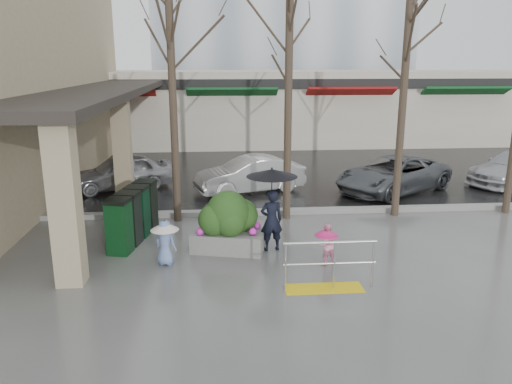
{
  "coord_description": "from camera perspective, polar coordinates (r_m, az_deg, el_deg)",
  "views": [
    {
      "loc": [
        -0.83,
        -10.43,
        4.51
      ],
      "look_at": [
        0.14,
        1.75,
        1.3
      ],
      "focal_mm": 35.0,
      "sensor_mm": 36.0,
      "label": 1
    }
  ],
  "objects": [
    {
      "name": "car_c",
      "position": [
        18.32,
        15.4,
        1.95
      ],
      "size": [
        4.95,
        4.19,
        1.26
      ],
      "primitive_type": "imported",
      "rotation": [
        0.0,
        0.0,
        -1.01
      ],
      "color": "#565A5D",
      "rests_on": "ground"
    },
    {
      "name": "storefront_row",
      "position": [
        28.64,
        1.13,
        9.71
      ],
      "size": [
        34.0,
        6.74,
        4.0
      ],
      "color": "beige",
      "rests_on": "ground"
    },
    {
      "name": "handrail",
      "position": [
        10.34,
        8.15,
        -8.99
      ],
      "size": [
        1.9,
        0.5,
        1.03
      ],
      "color": "yellow",
      "rests_on": "ground"
    },
    {
      "name": "car_b",
      "position": [
        17.61,
        -0.7,
        1.99
      ],
      "size": [
        4.05,
        2.43,
        1.26
      ],
      "primitive_type": "imported",
      "rotation": [
        0.0,
        0.0,
        -1.26
      ],
      "color": "silver",
      "rests_on": "ground"
    },
    {
      "name": "ground",
      "position": [
        11.39,
        -0.02,
        -8.6
      ],
      "size": [
        120.0,
        120.0,
        0.0
      ],
      "primitive_type": "plane",
      "color": "#51514F",
      "rests_on": "ground"
    },
    {
      "name": "canopy_slab",
      "position": [
        18.87,
        -17.07,
        11.4
      ],
      "size": [
        2.8,
        18.0,
        0.25
      ],
      "primitive_type": "cube",
      "color": "#2D2823",
      "rests_on": "pillar_front"
    },
    {
      "name": "child_pink",
      "position": [
        11.46,
        8.03,
        -5.59
      ],
      "size": [
        0.55,
        0.55,
        0.97
      ],
      "rotation": [
        0.0,
        0.0,
        3.37
      ],
      "color": "#FB99C1",
      "rests_on": "ground"
    },
    {
      "name": "tree_mideast",
      "position": [
        15.01,
        16.85,
        15.45
      ],
      "size": [
        3.2,
        3.2,
        6.5
      ],
      "color": "#382B21",
      "rests_on": "ground"
    },
    {
      "name": "news_boxes",
      "position": [
        13.24,
        -13.84,
        -2.53
      ],
      "size": [
        1.04,
        2.49,
        1.36
      ],
      "rotation": [
        0.0,
        0.0,
        -0.21
      ],
      "color": "#0D3C19",
      "rests_on": "ground"
    },
    {
      "name": "tree_midwest",
      "position": [
        14.19,
        3.83,
        17.61
      ],
      "size": [
        3.2,
        3.2,
        7.0
      ],
      "color": "#382B21",
      "rests_on": "ground"
    },
    {
      "name": "child_blue",
      "position": [
        11.51,
        -10.35,
        -5.17
      ],
      "size": [
        0.64,
        0.64,
        1.06
      ],
      "rotation": [
        0.0,
        0.0,
        2.66
      ],
      "color": "#728CCB",
      "rests_on": "ground"
    },
    {
      "name": "curb",
      "position": [
        15.12,
        -1.23,
        -2.34
      ],
      "size": [
        120.0,
        0.3,
        0.15
      ],
      "primitive_type": "cube",
      "color": "gray",
      "rests_on": "ground"
    },
    {
      "name": "planter",
      "position": [
        12.14,
        -3.18,
        -3.48
      ],
      "size": [
        1.89,
        1.24,
        1.51
      ],
      "rotation": [
        0.0,
        0.0,
        -0.23
      ],
      "color": "slate",
      "rests_on": "ground"
    },
    {
      "name": "car_a",
      "position": [
        18.67,
        -15.23,
        2.2
      ],
      "size": [
        3.99,
        2.8,
        1.26
      ],
      "primitive_type": "imported",
      "rotation": [
        0.0,
        0.0,
        -1.17
      ],
      "color": "#A0A0A5",
      "rests_on": "ground"
    },
    {
      "name": "pillar_front",
      "position": [
        10.75,
        -21.0,
        -1.15
      ],
      "size": [
        0.55,
        0.55,
        3.5
      ],
      "primitive_type": "cube",
      "color": "tan",
      "rests_on": "ground"
    },
    {
      "name": "pillar_back",
      "position": [
        16.94,
        -15.01,
        4.84
      ],
      "size": [
        0.55,
        0.55,
        3.5
      ],
      "primitive_type": "cube",
      "color": "tan",
      "rests_on": "ground"
    },
    {
      "name": "woman",
      "position": [
        11.99,
        1.81,
        -0.71
      ],
      "size": [
        1.24,
        1.24,
        2.08
      ],
      "rotation": [
        0.0,
        0.0,
        3.33
      ],
      "color": "black",
      "rests_on": "ground"
    },
    {
      "name": "tree_west",
      "position": [
        14.09,
        -9.76,
        16.86
      ],
      "size": [
        3.2,
        3.2,
        6.8
      ],
      "color": "#382B21",
      "rests_on": "ground"
    },
    {
      "name": "street_asphalt",
      "position": [
        32.75,
        -3.11,
        6.79
      ],
      "size": [
        120.0,
        36.0,
        0.01
      ],
      "primitive_type": "cube",
      "color": "black",
      "rests_on": "ground"
    }
  ]
}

